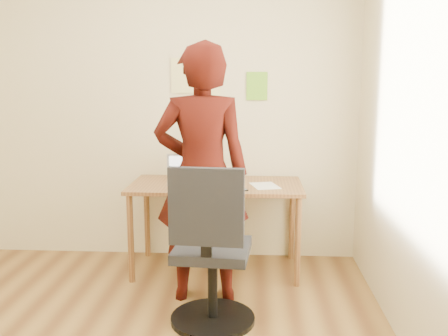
# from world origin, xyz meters

# --- Properties ---
(room) EXTENTS (3.58, 3.58, 2.78)m
(room) POSITION_xyz_m (0.00, 0.00, 1.35)
(room) COLOR brown
(room) RESTS_ON ground
(desk) EXTENTS (1.40, 0.70, 0.74)m
(desk) POSITION_xyz_m (0.54, 1.38, 0.65)
(desk) COLOR brown
(desk) RESTS_ON ground
(laptop) EXTENTS (0.35, 0.32, 0.22)m
(laptop) POSITION_xyz_m (0.28, 1.43, 0.79)
(laptop) COLOR #A9AAB0
(laptop) RESTS_ON desk
(paper_sheet) EXTENTS (0.26, 0.32, 0.00)m
(paper_sheet) POSITION_xyz_m (0.94, 1.33, 0.74)
(paper_sheet) COLOR white
(paper_sheet) RESTS_ON desk
(phone) EXTENTS (0.10, 0.13, 0.01)m
(phone) POSITION_xyz_m (0.76, 1.17, 0.74)
(phone) COLOR black
(phone) RESTS_ON desk
(wall_note_left) EXTENTS (0.21, 0.00, 0.30)m
(wall_note_left) POSITION_xyz_m (0.23, 1.74, 1.62)
(wall_note_left) COLOR #E7DB8A
(wall_note_left) RESTS_ON room
(wall_note_mid) EXTENTS (0.21, 0.00, 0.30)m
(wall_note_mid) POSITION_xyz_m (0.45, 1.74, 1.50)
(wall_note_mid) COLOR #E7DB8A
(wall_note_mid) RESTS_ON room
(wall_note_right) EXTENTS (0.18, 0.00, 0.24)m
(wall_note_right) POSITION_xyz_m (0.87, 1.74, 1.53)
(wall_note_right) COLOR #72BC2A
(wall_note_right) RESTS_ON room
(office_chair) EXTENTS (0.56, 0.56, 1.08)m
(office_chair) POSITION_xyz_m (0.58, 0.40, 0.46)
(office_chair) COLOR black
(office_chair) RESTS_ON ground
(person) EXTENTS (0.71, 0.50, 1.84)m
(person) POSITION_xyz_m (0.48, 0.84, 0.92)
(person) COLOR #370C07
(person) RESTS_ON ground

